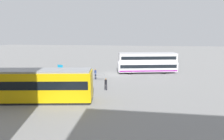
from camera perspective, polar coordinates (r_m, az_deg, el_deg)
name	(u,v)px	position (r m, az deg, el deg)	size (l,w,h in m)	color
ground_plane	(115,74)	(33.19, 0.97, -1.36)	(160.00, 160.00, 0.00)	gray
double_decker_bus	(147,63)	(34.78, 10.88, 2.24)	(11.16, 4.56, 3.75)	white
tram_yellow	(31,85)	(21.56, -23.81, -4.32)	(13.23, 4.51, 3.53)	#E5B70C
pedestrian_near_railing	(95,73)	(29.52, -5.18, -1.03)	(0.45, 0.45, 1.72)	#33384C
pedestrian_crossing	(106,83)	(23.90, -1.95, -4.15)	(0.40, 0.40, 1.59)	black
pedestrian_railing	(80,75)	(29.89, -9.81, -1.49)	(8.07, 0.64, 1.08)	gray
info_sign	(60,69)	(31.27, -15.77, 0.44)	(1.00, 0.29, 2.35)	slate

